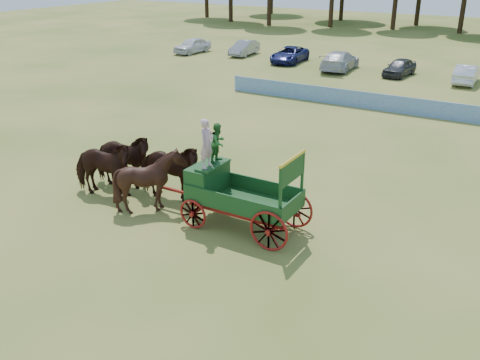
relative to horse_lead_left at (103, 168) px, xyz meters
name	(u,v)px	position (x,y,z in m)	size (l,w,h in m)	color
ground	(313,251)	(8.87, 0.31, -1.19)	(160.00, 160.00, 0.00)	#9F8E48
horse_lead_left	(103,168)	(0.00, 0.00, 0.00)	(1.29, 2.82, 2.39)	#33130E
horse_lead_right	(122,160)	(0.00, 1.10, 0.00)	(1.29, 2.82, 2.39)	#33130E
horse_wheel_left	(150,181)	(2.40, 0.00, 0.00)	(1.93, 2.17, 2.39)	#33130E
horse_wheel_right	(169,171)	(2.40, 1.10, 0.00)	(1.29, 2.82, 2.39)	#33130E
farm_dray	(226,181)	(5.37, 0.55, 0.42)	(6.00, 2.00, 3.86)	maroon
sponsor_banner	(421,108)	(7.87, 18.31, -0.67)	(26.00, 0.08, 1.05)	#1C579A
parked_cars	(391,64)	(2.53, 30.27, -0.45)	(38.20, 7.67, 1.59)	silver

